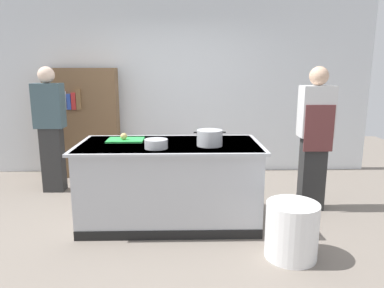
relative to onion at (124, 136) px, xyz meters
The scene contains 11 objects.
ground_plane 1.09m from the onion, 13.23° to the right, with size 10.00×10.00×0.00m, color slate.
back_wall 2.12m from the onion, 75.60° to the left, with size 6.40×0.12×3.00m, color silver.
counter_island 0.72m from the onion, 13.29° to the right, with size 1.98×0.98×0.90m.
cutting_board 0.06m from the onion, 68.25° to the left, with size 0.40×0.28×0.02m, color green.
onion is the anchor object (origin of this frame).
stock_pot 0.97m from the onion, 14.48° to the right, with size 0.34×0.27×0.17m.
mixing_bowl 0.52m from the onion, 42.62° to the right, with size 0.24×0.24×0.09m, color #B7BABF.
trash_bin 2.01m from the onion, 29.40° to the right, with size 0.47×0.47×0.52m, color white.
person_chef 2.23m from the onion, ahead, with size 0.38×0.25×1.72m.
person_guest 1.51m from the onion, 140.23° to the left, with size 0.38×0.24×1.72m.
bookshelf 1.91m from the onion, 118.56° to the left, with size 1.10×0.31×1.70m.
Camera 1 is at (0.15, -3.78, 1.70)m, focal length 33.43 mm.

